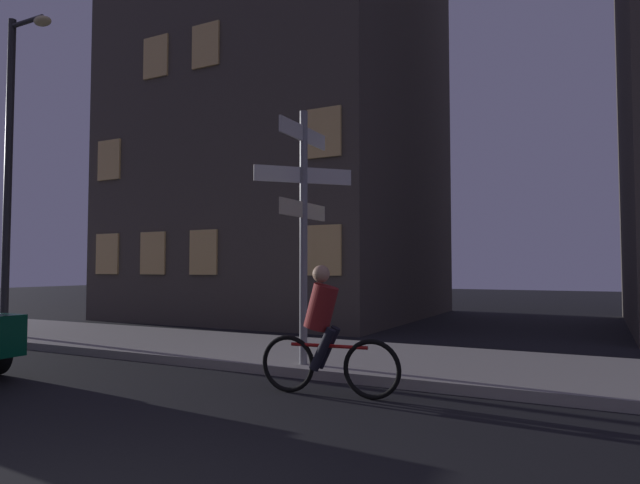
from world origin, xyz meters
TOP-DOWN VIEW (x-y plane):
  - sidewalk_kerb at (0.00, 6.45)m, footprint 40.00×3.17m
  - signpost at (-1.12, 5.22)m, footprint 1.11×1.40m
  - street_lamp at (-8.45, 5.41)m, footprint 1.32×0.28m
  - cyclist at (-0.21, 4.11)m, footprint 1.82×0.37m
  - building_left_block at (-6.53, 13.93)m, footprint 9.00×8.86m

SIDE VIEW (x-z plane):
  - sidewalk_kerb at x=0.00m, z-range 0.00..0.14m
  - cyclist at x=-0.21m, z-range -0.06..1.55m
  - signpost at x=-1.12m, z-range 0.49..4.32m
  - street_lamp at x=-8.45m, z-range 0.67..7.61m
  - building_left_block at x=-6.53m, z-range 0.00..17.07m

